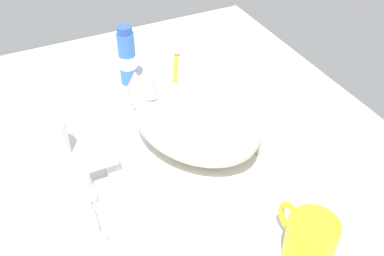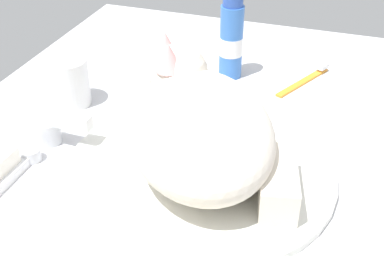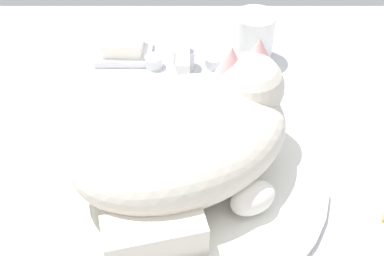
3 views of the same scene
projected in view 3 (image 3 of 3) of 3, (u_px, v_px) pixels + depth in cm
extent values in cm
cube|color=silver|center=(181.00, 185.00, 64.91)|extent=(110.00, 82.50, 3.00)
cylinder|color=silver|center=(181.00, 175.00, 63.51)|extent=(36.30, 36.30, 1.02)
cylinder|color=silver|center=(183.00, 57.00, 79.15)|extent=(3.60, 3.60, 3.48)
cube|color=silver|center=(183.00, 57.00, 74.70)|extent=(2.00, 7.09, 2.00)
cylinder|color=silver|center=(153.00, 62.00, 79.73)|extent=(2.80, 2.80, 1.80)
cylinder|color=silver|center=(213.00, 62.00, 79.74)|extent=(2.80, 2.80, 1.80)
ellipsoid|color=beige|center=(180.00, 140.00, 59.13)|extent=(32.35, 28.86, 11.51)
sphere|color=beige|center=(249.00, 87.00, 61.14)|extent=(11.46, 11.46, 8.49)
ellipsoid|color=white|center=(236.00, 102.00, 61.78)|extent=(7.06, 6.69, 4.67)
cone|color=#DB9E9E|center=(231.00, 61.00, 58.93)|extent=(5.16, 5.16, 3.82)
cone|color=#DB9E9E|center=(258.00, 52.00, 60.20)|extent=(5.16, 5.16, 3.82)
cube|color=beige|center=(154.00, 236.00, 53.82)|extent=(11.63, 6.88, 4.51)
ellipsoid|color=white|center=(252.00, 198.00, 57.68)|extent=(6.63, 5.78, 4.06)
cylinder|color=white|center=(253.00, 37.00, 79.48)|extent=(6.32, 6.32, 7.77)
cube|color=white|center=(124.00, 53.00, 81.87)|extent=(9.00, 6.40, 1.20)
cube|color=white|center=(123.00, 44.00, 80.66)|extent=(6.38, 5.07, 2.27)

